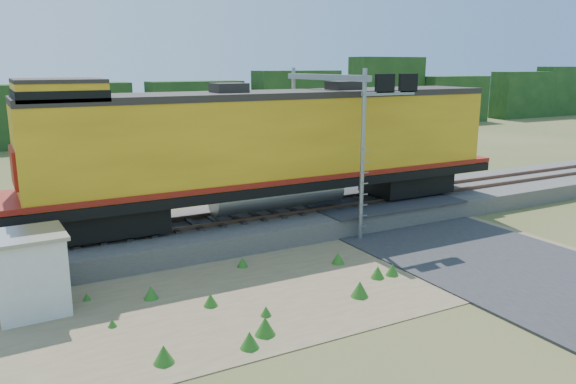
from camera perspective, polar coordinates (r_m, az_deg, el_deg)
ground at (r=18.33m, az=2.10°, el=-9.48°), size 140.00×140.00×0.00m
ballast at (r=23.27m, az=-5.45°, el=-3.59°), size 70.00×5.00×0.80m
rails at (r=23.14m, az=-5.47°, el=-2.45°), size 70.00×1.54×0.16m
dirt_shoulder at (r=17.88m, az=-4.34°, el=-10.04°), size 26.00×8.00×0.03m
road at (r=22.97m, az=16.40°, el=-5.11°), size 7.00×66.00×0.86m
tree_line_north at (r=53.42m, az=-19.31°, el=7.94°), size 130.00×3.00×6.50m
weed_clumps at (r=17.04m, az=-8.46°, el=-11.40°), size 15.00×6.20×0.56m
locomotive at (r=23.28m, az=-1.70°, el=4.76°), size 21.45×3.27×5.53m
shed at (r=17.63m, az=-24.69°, el=-7.46°), size 2.06×2.06×2.36m
signal_gantry at (r=24.04m, az=5.34°, el=8.42°), size 2.70×6.20×6.82m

